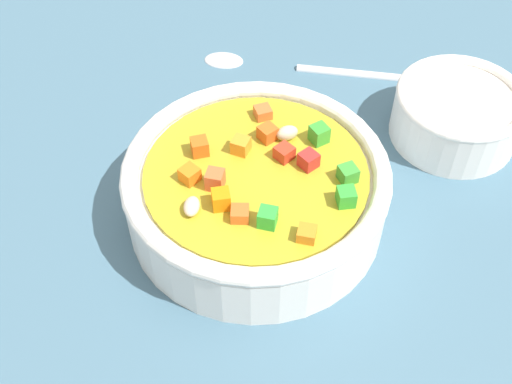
{
  "coord_description": "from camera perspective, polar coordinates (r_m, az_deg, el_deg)",
  "views": [
    {
      "loc": [
        5.13,
        31.67,
        39.38
      ],
      "look_at": [
        0.0,
        0.0,
        2.72
      ],
      "focal_mm": 45.78,
      "sensor_mm": 36.0,
      "label": 1
    }
  ],
  "objects": [
    {
      "name": "ground_plane",
      "position": [
        0.52,
        0.0,
        -2.73
      ],
      "size": [
        140.0,
        140.0,
        2.0
      ],
      "primitive_type": "cube",
      "color": "#42667A"
    },
    {
      "name": "soup_bowl_main",
      "position": [
        0.48,
        0.01,
        0.23
      ],
      "size": [
        19.63,
        19.63,
        6.35
      ],
      "color": "white",
      "rests_on": "ground_plane"
    },
    {
      "name": "side_bowl_small",
      "position": [
        0.58,
        17.16,
        6.56
      ],
      "size": [
        10.81,
        10.81,
        4.71
      ],
      "color": "white",
      "rests_on": "ground_plane"
    },
    {
      "name": "spoon",
      "position": [
        0.64,
        4.36,
        10.93
      ],
      "size": [
        23.14,
        8.99,
        0.86
      ],
      "rotation": [
        0.0,
        0.0,
        5.97
      ],
      "color": "silver",
      "rests_on": "ground_plane"
    }
  ]
}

